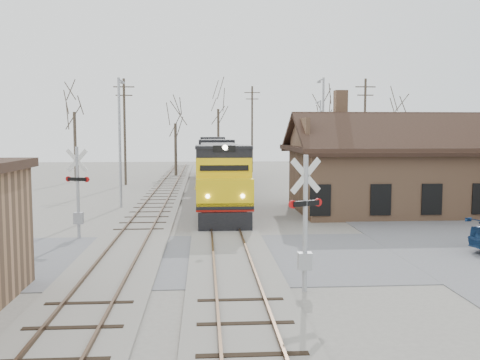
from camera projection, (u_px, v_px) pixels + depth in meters
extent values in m
plane|color=gray|center=(231.00, 257.00, 22.12)|extent=(140.00, 140.00, 0.00)
cube|color=slate|center=(231.00, 257.00, 22.11)|extent=(60.00, 9.00, 0.03)
cube|color=gray|center=(220.00, 206.00, 37.01)|extent=(3.40, 90.00, 0.12)
cube|color=#473323|center=(209.00, 204.00, 36.96)|extent=(0.08, 90.00, 0.14)
cube|color=#473323|center=(230.00, 204.00, 37.05)|extent=(0.08, 90.00, 0.14)
cube|color=gray|center=(154.00, 206.00, 36.71)|extent=(3.40, 90.00, 0.12)
cube|color=#473323|center=(144.00, 205.00, 36.65)|extent=(0.08, 90.00, 0.14)
cube|color=#473323|center=(165.00, 205.00, 36.75)|extent=(0.08, 90.00, 0.14)
cube|color=#A27453|center=(406.00, 181.00, 34.66)|extent=(14.00, 8.00, 4.00)
cube|color=black|center=(407.00, 148.00, 34.47)|extent=(15.20, 9.20, 0.30)
cube|color=black|center=(422.00, 133.00, 32.10)|extent=(15.00, 4.71, 2.66)
cube|color=black|center=(394.00, 133.00, 36.67)|extent=(15.00, 4.71, 2.66)
cube|color=#A27453|center=(340.00, 107.00, 35.45)|extent=(0.80, 0.80, 2.20)
cube|color=black|center=(223.00, 212.00, 30.93)|extent=(2.49, 3.98, 1.00)
cube|color=black|center=(217.00, 188.00, 43.78)|extent=(2.49, 3.98, 1.00)
cube|color=black|center=(220.00, 187.00, 37.28)|extent=(2.99, 19.91, 0.35)
cube|color=#96110A|center=(220.00, 190.00, 37.30)|extent=(3.01, 19.91, 0.12)
cube|color=black|center=(219.00, 163.00, 38.38)|extent=(2.59, 14.43, 2.79)
cube|color=black|center=(223.00, 173.00, 29.82)|extent=(2.99, 2.79, 2.79)
cube|color=yellow|center=(225.00, 191.00, 28.22)|extent=(2.99, 1.79, 1.39)
cube|color=black|center=(225.00, 222.00, 27.37)|extent=(2.79, 0.25, 1.00)
cylinder|color=#FFF2CC|center=(225.00, 147.00, 27.10)|extent=(0.28, 0.10, 0.28)
cube|color=black|center=(215.00, 180.00, 51.20)|extent=(2.49, 3.98, 1.00)
cube|color=black|center=(213.00, 170.00, 64.06)|extent=(2.49, 3.98, 1.00)
cube|color=black|center=(214.00, 167.00, 57.56)|extent=(2.99, 19.91, 0.35)
cube|color=#96110A|center=(214.00, 169.00, 57.58)|extent=(3.01, 19.91, 0.12)
cube|color=black|center=(214.00, 152.00, 58.65)|extent=(2.59, 14.43, 2.79)
cube|color=black|center=(215.00, 156.00, 50.10)|extent=(2.99, 2.79, 2.79)
cube|color=black|center=(216.00, 166.00, 48.50)|extent=(2.99, 1.79, 1.39)
cube|color=black|center=(216.00, 183.00, 47.64)|extent=(2.79, 0.25, 1.00)
cylinder|color=#A5A8AD|center=(305.00, 224.00, 17.24)|extent=(0.16, 0.16, 4.45)
cube|color=silver|center=(306.00, 176.00, 17.10)|extent=(1.08, 0.52, 1.16)
cube|color=silver|center=(306.00, 176.00, 17.10)|extent=(1.08, 0.52, 1.16)
cube|color=black|center=(305.00, 203.00, 17.18)|extent=(0.97, 0.55, 0.17)
cylinder|color=#B20C0C|center=(292.00, 204.00, 16.94)|extent=(0.28, 0.18, 0.27)
cylinder|color=#B20C0C|center=(318.00, 202.00, 17.41)|extent=(0.28, 0.18, 0.27)
cube|color=#A5A8AD|center=(305.00, 261.00, 17.35)|extent=(0.44, 0.33, 0.56)
cylinder|color=#A5A8AD|center=(78.00, 193.00, 25.75)|extent=(0.16, 0.16, 4.46)
cube|color=silver|center=(77.00, 161.00, 25.61)|extent=(1.11, 0.43, 1.17)
cube|color=silver|center=(77.00, 161.00, 25.61)|extent=(1.11, 0.43, 1.17)
cube|color=black|center=(78.00, 179.00, 25.69)|extent=(1.00, 0.48, 0.17)
cylinder|color=#B20C0C|center=(87.00, 179.00, 25.56)|extent=(0.28, 0.16, 0.27)
cylinder|color=#B20C0C|center=(68.00, 179.00, 25.83)|extent=(0.28, 0.16, 0.27)
cube|color=#A5A8AD|center=(79.00, 218.00, 25.87)|extent=(0.45, 0.33, 0.56)
cylinder|color=#A5A8AD|center=(120.00, 143.00, 36.22)|extent=(0.18, 0.18, 8.80)
cylinder|color=#A5A8AD|center=(121.00, 80.00, 36.72)|extent=(0.12, 1.80, 0.12)
cube|color=#A5A8AD|center=(122.00, 83.00, 37.53)|extent=(0.25, 0.50, 0.12)
cylinder|color=#A5A8AD|center=(323.00, 138.00, 41.76)|extent=(0.18, 0.18, 9.35)
cylinder|color=#A5A8AD|center=(321.00, 80.00, 42.23)|extent=(0.12, 1.80, 0.12)
cube|color=#A5A8AD|center=(319.00, 82.00, 43.04)|extent=(0.25, 0.50, 0.12)
cylinder|color=#A5A8AD|center=(320.00, 141.00, 55.73)|extent=(0.18, 0.18, 8.40)
cylinder|color=#A5A8AD|center=(319.00, 102.00, 56.25)|extent=(0.12, 1.80, 0.12)
cube|color=#A5A8AD|center=(317.00, 103.00, 57.05)|extent=(0.25, 0.50, 0.12)
cylinder|color=#382D23|center=(125.00, 132.00, 51.40)|extent=(0.24, 0.24, 10.22)
cube|color=#382D23|center=(124.00, 87.00, 51.00)|extent=(2.00, 0.10, 0.10)
cube|color=#382D23|center=(124.00, 95.00, 51.08)|extent=(1.60, 0.10, 0.10)
cylinder|color=#382D23|center=(252.00, 129.00, 67.75)|extent=(0.24, 0.24, 10.85)
cube|color=#382D23|center=(252.00, 93.00, 67.33)|extent=(2.00, 0.10, 0.10)
cube|color=#382D23|center=(252.00, 99.00, 67.41)|extent=(1.60, 0.10, 0.10)
cylinder|color=#382D23|center=(365.00, 132.00, 52.52)|extent=(0.24, 0.24, 10.31)
cube|color=#382D23|center=(365.00, 87.00, 52.13)|extent=(2.00, 0.10, 0.10)
cube|color=#382D23|center=(365.00, 95.00, 52.20)|extent=(1.60, 0.10, 0.10)
cylinder|color=#382D23|center=(75.00, 147.00, 55.25)|extent=(0.32, 0.32, 7.18)
cylinder|color=#382D23|center=(176.00, 150.00, 61.11)|extent=(0.32, 0.32, 6.09)
cylinder|color=#382D23|center=(218.00, 140.00, 71.13)|extent=(0.32, 0.32, 8.13)
cylinder|color=#382D23|center=(323.00, 144.00, 65.47)|extent=(0.32, 0.32, 7.33)
cylinder|color=#382D23|center=(400.00, 148.00, 63.11)|extent=(0.32, 0.32, 6.46)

